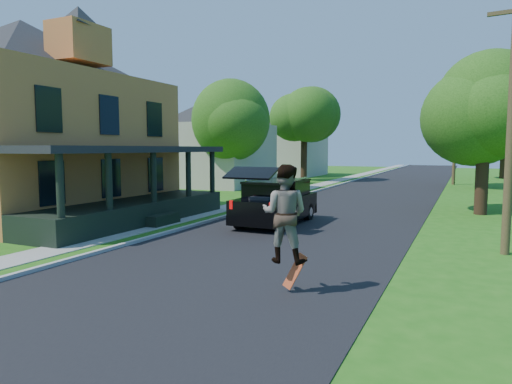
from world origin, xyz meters
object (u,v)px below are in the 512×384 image
at_px(skateboarder, 285,213).
at_px(utility_pole_near, 512,121).
at_px(tree_right_near, 485,105).
at_px(black_suv, 276,202).

bearing_deg(skateboarder, utility_pole_near, -132.23).
distance_m(tree_right_near, utility_pole_near, 8.74).
distance_m(skateboarder, tree_right_near, 15.44).
xyz_separation_m(black_suv, utility_pole_near, (7.98, -2.08, 2.89)).
height_order(skateboarder, tree_right_near, tree_right_near).
height_order(black_suv, tree_right_near, tree_right_near).
xyz_separation_m(tree_right_near, utility_pole_near, (0.47, -8.64, -1.19)).
bearing_deg(black_suv, skateboarder, -66.19).
bearing_deg(utility_pole_near, skateboarder, -120.80).
relative_size(skateboarder, tree_right_near, 0.27).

